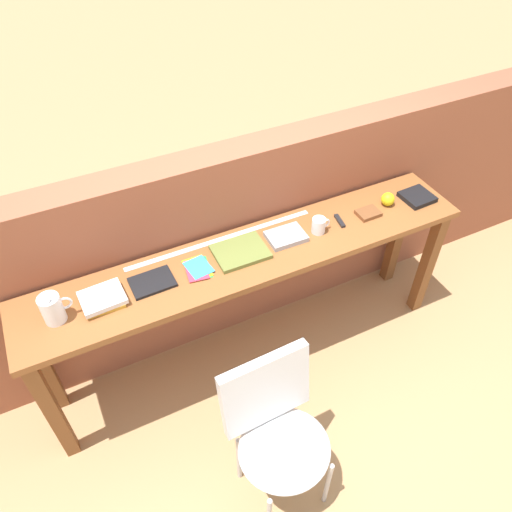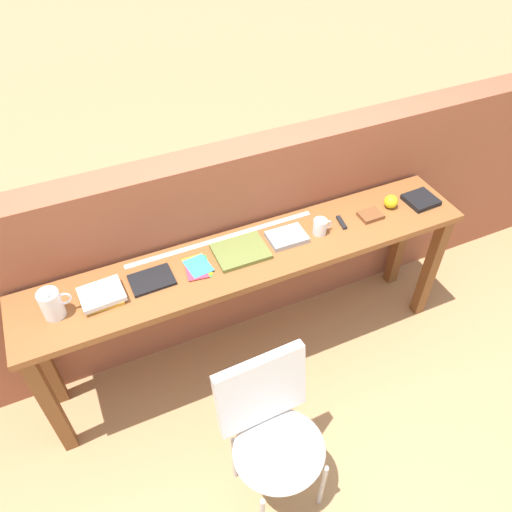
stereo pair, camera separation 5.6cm
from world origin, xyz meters
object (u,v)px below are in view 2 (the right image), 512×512
Objects in this scene: book_open_centre at (241,251)px; sports_ball_small at (391,202)px; magazine_cycling at (152,280)px; pamphlet_pile_colourful at (197,267)px; chair_white_moulded at (273,430)px; book_repair_rightmost at (421,200)px; mug at (320,227)px; pitcher_white at (52,304)px; multitool_folded at (341,222)px; leather_journal_brown at (371,215)px; book_stack_leftmost at (102,296)px.

book_open_centre is 0.96m from sports_ball_small.
magazine_cycling reaches higher than pamphlet_pile_colourful.
chair_white_moulded is 1.59m from book_repair_rightmost.
sports_ball_small is 0.45× the size of book_repair_rightmost.
chair_white_moulded is at bearing -102.58° from book_open_centre.
mug reaches higher than chair_white_moulded.
pitcher_white is (-0.77, 0.78, 0.43)m from chair_white_moulded.
leather_journal_brown reaches higher than multitool_folded.
sports_ball_small is at bearing 3.58° from mug.
mug is 0.34m from leather_journal_brown.
book_stack_leftmost is 1.18× the size of pamphlet_pile_colourful.
sports_ball_small is (0.16, 0.03, 0.03)m from leather_journal_brown.
sports_ball_small reaches higher than book_repair_rightmost.
book_stack_leftmost is 1.54m from leather_journal_brown.
sports_ball_small is (0.34, 0.01, 0.03)m from multitool_folded.
leather_journal_brown is at bearing -1.44° from book_open_centre.
book_stack_leftmost is 0.49m from pamphlet_pile_colourful.
book_stack_leftmost reaches higher than leather_journal_brown.
magazine_cycling is at bearing 4.00° from book_stack_leftmost.
mug is at bearing 179.35° from leather_journal_brown.
chair_white_moulded is 1.03m from book_stack_leftmost.
pitcher_white is 1.91m from sports_ball_small.
book_repair_rightmost is at bearing 30.02° from chair_white_moulded.
book_open_centre is (0.49, 0.00, 0.00)m from magazine_cycling.
chair_white_moulded is 4.17× the size of book_stack_leftmost.
mug is (0.71, -0.02, 0.04)m from pamphlet_pile_colourful.
book_repair_rightmost is at bearing -2.28° from magazine_cycling.
multitool_folded is (0.86, -0.00, 0.00)m from pamphlet_pile_colourful.
book_repair_rightmost is (2.11, -0.01, -0.06)m from pitcher_white.
book_stack_leftmost is at bearing 1.77° from pitcher_white.
book_open_centre reaches higher than multitool_folded.
chair_white_moulded is 11.23× the size of sports_ball_small.
sports_ball_small reaches higher than leather_journal_brown.
chair_white_moulded is at bearing -45.56° from pitcher_white.
multitool_folded is 0.85× the size of leather_journal_brown.
chair_white_moulded is at bearing -142.42° from leather_journal_brown.
chair_white_moulded is 0.91m from book_open_centre.
pamphlet_pile_colourful is at bearing 178.43° from mug.
book_repair_rightmost reaches higher than book_open_centre.
sports_ball_small reaches higher than multitool_folded.
mug reaches higher than leather_journal_brown.
chair_white_moulded is at bearing -130.10° from mug.
multitool_folded is at bearing -0.38° from book_open_centre.
book_repair_rightmost reaches higher than magazine_cycling.
chair_white_moulded is 1.10m from mug.
pitcher_white is at bearing 179.34° from leather_journal_brown.
mug is at bearing -176.42° from sports_ball_small.
leather_journal_brown reaches higher than chair_white_moulded.
book_open_centre is (0.96, 0.03, -0.07)m from pitcher_white.
magazine_cycling is 0.49m from book_open_centre.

